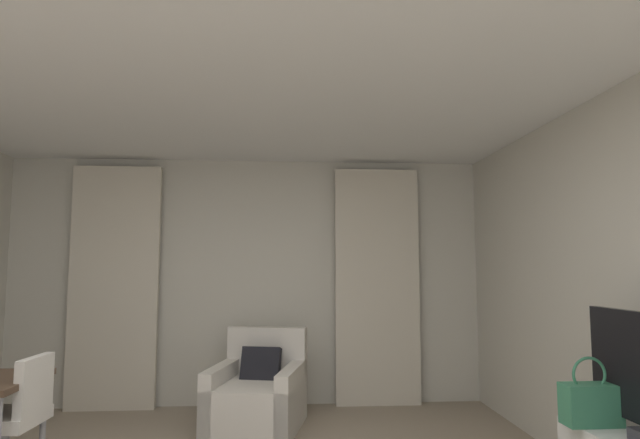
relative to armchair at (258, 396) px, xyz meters
The scene contains 7 objects.
wall_window 1.31m from the armchair, 100.60° to the left, with size 5.12×0.06×2.60m.
ceiling 3.24m from the armchair, 93.87° to the right, with size 5.12×6.12×0.06m, color white.
curtain_left_panel 1.93m from the armchair, 156.16° to the left, with size 0.90×0.06×2.50m.
curtain_right_panel 1.70m from the armchair, 28.83° to the left, with size 0.90×0.06×2.50m.
armchair is the anchor object (origin of this frame).
desk_chair 2.01m from the armchair, 136.30° to the right, with size 0.48×0.48×0.88m.
handbag_primary 2.80m from the armchair, 46.31° to the right, with size 0.30×0.14×0.37m.
Camera 1 is at (0.39, -2.55, 1.44)m, focal length 28.69 mm.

